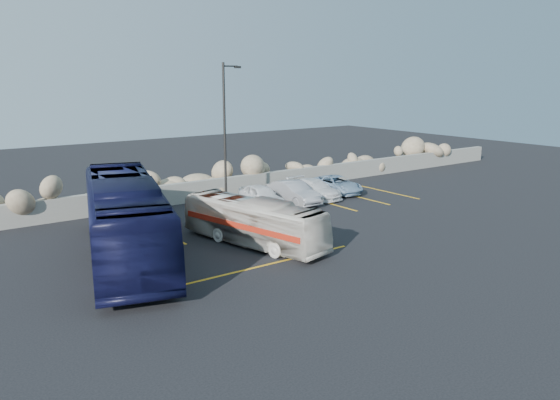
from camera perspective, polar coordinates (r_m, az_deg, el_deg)
ground at (r=22.10m, az=1.34°, el=-6.36°), size 90.00×90.00×0.00m
seawall at (r=31.98m, az=-11.79°, el=0.50°), size 60.00×0.40×1.20m
riprap_pile at (r=32.92m, az=-12.71°, el=2.05°), size 54.00×2.80×2.60m
parking_lines at (r=29.05m, az=1.98°, el=-1.67°), size 18.16×9.36×0.01m
lamppost at (r=30.36m, az=-5.71°, el=7.13°), size 1.14×0.18×8.00m
vintage_bus at (r=23.92m, az=-2.80°, el=-2.29°), size 3.34×7.60×2.06m
tour_coach at (r=22.95m, az=-15.87°, el=-1.85°), size 5.95×12.09×3.28m
car_a at (r=31.06m, az=-1.96°, el=0.44°), size 1.71×3.72×1.23m
car_b at (r=31.85m, az=1.44°, el=0.80°), size 1.48×3.94×1.29m
car_c at (r=33.29m, az=3.62°, el=1.17°), size 1.80×3.99×1.13m
car_d at (r=34.88m, az=5.93°, el=1.62°), size 2.10×4.04×1.09m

